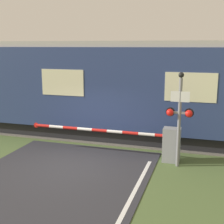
{
  "coord_description": "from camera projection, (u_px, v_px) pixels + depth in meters",
  "views": [
    {
      "loc": [
        4.27,
        -9.34,
        4.04
      ],
      "look_at": [
        0.82,
        1.88,
        1.53
      ],
      "focal_mm": 50.0,
      "sensor_mm": 36.0,
      "label": 1
    }
  ],
  "objects": [
    {
      "name": "train",
      "position": [
        192.0,
        92.0,
        12.95
      ],
      "size": [
        18.72,
        3.18,
        4.21
      ],
      "color": "black",
      "rests_on": "ground_plane"
    },
    {
      "name": "crossing_barrier",
      "position": [
        159.0,
        142.0,
        11.07
      ],
      "size": [
        5.76,
        0.44,
        1.22
      ],
      "color": "gray",
      "rests_on": "ground_plane"
    },
    {
      "name": "signal_post",
      "position": [
        179.0,
        114.0,
        10.27
      ],
      "size": [
        0.91,
        0.26,
        3.2
      ],
      "color": "gray",
      "rests_on": "ground_plane"
    },
    {
      "name": "ground_plane",
      "position": [
        73.0,
        164.0,
        10.8
      ],
      "size": [
        80.0,
        80.0,
        0.0
      ],
      "primitive_type": "plane",
      "color": "#4C6033"
    },
    {
      "name": "track_bed",
      "position": [
        108.0,
        134.0,
        14.45
      ],
      "size": [
        36.0,
        3.2,
        0.13
      ],
      "color": "#666056",
      "rests_on": "ground_plane"
    }
  ]
}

